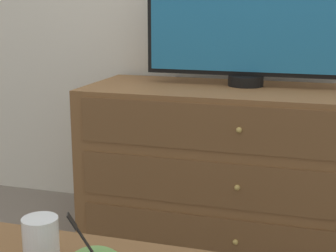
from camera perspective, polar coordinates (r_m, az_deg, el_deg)
name	(u,v)px	position (r m, az deg, el deg)	size (l,w,h in m)	color
ground_plane	(268,216)	(2.80, 10.98, -9.75)	(12.00, 12.00, 0.00)	#70665B
dresser	(248,167)	(2.39, 8.80, -4.49)	(1.49, 0.58, 0.72)	brown
tv	(248,18)	(2.37, 8.87, 11.79)	(0.94, 0.16, 0.59)	black
drink_cup	(41,242)	(1.34, -13.89, -12.32)	(0.09, 0.09, 0.11)	white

